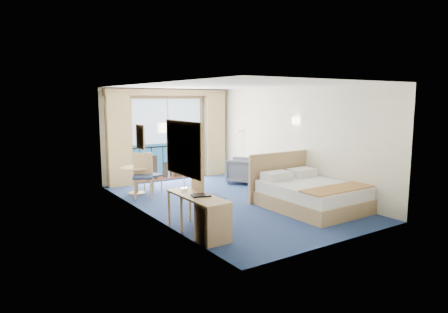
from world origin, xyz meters
TOP-DOWN VIEW (x-y plane):
  - floor at (0.00, 0.00)m, footprint 6.50×6.50m
  - room_walls at (0.00, 0.00)m, footprint 4.04×6.54m
  - balcony_door at (-0.01, 3.22)m, footprint 2.36×0.03m
  - curtain_left at (-1.55, 3.07)m, footprint 0.65×0.22m
  - curtain_right at (1.55, 3.07)m, footprint 0.65×0.22m
  - pelmet at (0.00, 3.10)m, footprint 3.80×0.25m
  - mirror at (-1.97, -1.50)m, footprint 0.05×1.25m
  - wall_print at (-1.97, 0.45)m, footprint 0.04×0.42m
  - sconce_left at (-1.94, -0.60)m, footprint 0.18×0.18m
  - sconce_right at (1.94, -0.15)m, footprint 0.18×0.18m
  - bed at (1.15, -1.46)m, footprint 1.81×2.16m
  - nightstand at (1.78, -0.15)m, footprint 0.41×0.39m
  - phone at (1.77, -0.20)m, footprint 0.24×0.21m
  - armchair at (1.51, 1.57)m, footprint 1.10×1.10m
  - floor_lamp at (1.88, 2.21)m, footprint 0.21×0.21m
  - desk at (-1.73, -1.95)m, footprint 0.51×1.50m
  - desk_chair at (-1.41, -1.23)m, footprint 0.51×0.50m
  - folder at (-1.71, -1.62)m, footprint 0.37×0.31m
  - desk_lamp at (-1.73, -1.05)m, footprint 0.13×0.13m
  - round_table at (-1.50, 1.97)m, footprint 0.77×0.77m
  - table_chair_a at (-1.12, 1.95)m, footprint 0.49×0.49m
  - table_chair_b at (-1.49, 1.57)m, footprint 0.62×0.62m

SIDE VIEW (x-z plane):
  - floor at x=0.00m, z-range 0.00..0.00m
  - nightstand at x=1.78m, z-range 0.00..0.53m
  - bed at x=1.15m, z-range -0.25..0.89m
  - armchair at x=1.51m, z-range 0.00..0.72m
  - desk at x=-1.73m, z-range 0.04..0.74m
  - table_chair_a at x=-1.12m, z-range 0.06..0.95m
  - round_table at x=-1.50m, z-range 0.18..0.87m
  - phone at x=1.77m, z-range 0.53..0.62m
  - table_chair_b at x=-1.49m, z-range 0.07..1.15m
  - desk_chair at x=-1.41m, z-range 0.07..1.16m
  - folder at x=-1.71m, z-range 0.70..0.73m
  - desk_lamp at x=-1.73m, z-range 0.82..1.31m
  - floor_lamp at x=1.88m, z-range 0.38..1.87m
  - balcony_door at x=-0.01m, z-range -0.12..2.40m
  - curtain_left at x=-1.55m, z-range 0.00..2.55m
  - curtain_right at x=1.55m, z-range 0.00..2.55m
  - mirror at x=-1.97m, z-range 1.08..2.03m
  - wall_print at x=-1.97m, z-range 1.34..1.86m
  - room_walls at x=0.00m, z-range 0.42..3.14m
  - sconce_left at x=-1.94m, z-range 1.76..1.94m
  - sconce_right at x=1.94m, z-range 1.76..1.94m
  - pelmet at x=0.00m, z-range 2.49..2.67m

